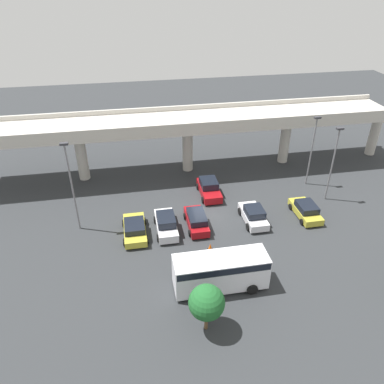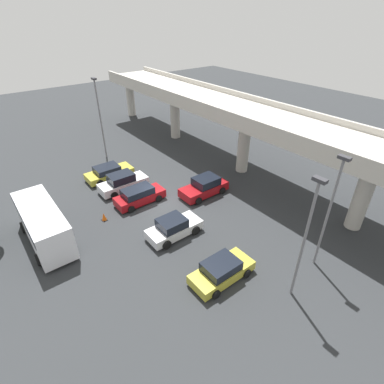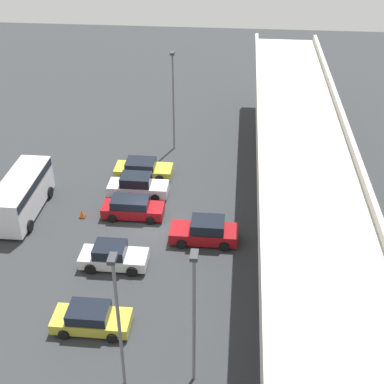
# 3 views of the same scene
# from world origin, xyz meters

# --- Properties ---
(ground_plane) EXTENTS (106.06, 106.06, 0.00)m
(ground_plane) POSITION_xyz_m (0.00, 0.00, 0.00)
(ground_plane) COLOR #2D3033
(highway_overpass) EXTENTS (50.72, 6.20, 7.15)m
(highway_overpass) POSITION_xyz_m (0.00, 10.49, 5.76)
(highway_overpass) COLOR #BCB7AD
(highway_overpass) RESTS_ON ground_plane
(parked_car_0) EXTENTS (2.25, 4.71, 1.41)m
(parked_car_0) POSITION_xyz_m (-7.11, -1.58, 0.68)
(parked_car_0) COLOR gold
(parked_car_0) RESTS_ON ground_plane
(parked_car_1) EXTENTS (2.06, 4.66, 1.73)m
(parked_car_1) POSITION_xyz_m (-4.17, -1.47, 0.80)
(parked_car_1) COLOR silver
(parked_car_1) RESTS_ON ground_plane
(parked_car_2) EXTENTS (2.00, 4.49, 1.53)m
(parked_car_2) POSITION_xyz_m (-1.21, -1.34, 0.74)
(parked_car_2) COLOR maroon
(parked_car_2) RESTS_ON ground_plane
(parked_car_3) EXTENTS (2.20, 4.65, 1.72)m
(parked_car_3) POSITION_xyz_m (1.26, 4.19, 0.79)
(parked_car_3) COLOR maroon
(parked_car_3) RESTS_ON ground_plane
(parked_car_4) EXTENTS (2.10, 4.34, 1.60)m
(parked_car_4) POSITION_xyz_m (4.44, -1.53, 0.74)
(parked_car_4) COLOR silver
(parked_car_4) RESTS_ON ground_plane
(parked_car_5) EXTENTS (2.12, 4.37, 1.45)m
(parked_car_5) POSITION_xyz_m (9.89, -1.58, 0.68)
(parked_car_5) COLOR gold
(parked_car_5) RESTS_ON ground_plane
(shuttle_bus) EXTENTS (7.22, 2.66, 2.89)m
(shuttle_bus) POSITION_xyz_m (-0.92, -9.42, 1.72)
(shuttle_bus) COLOR silver
(shuttle_bus) RESTS_ON ground_plane
(lamp_post_near_aisle) EXTENTS (0.70, 0.35, 8.17)m
(lamp_post_near_aisle) POSITION_xyz_m (13.43, 1.03, 4.77)
(lamp_post_near_aisle) COLOR slate
(lamp_post_near_aisle) RESTS_ON ground_plane
(lamp_post_mid_lot) EXTENTS (0.70, 0.35, 8.09)m
(lamp_post_mid_lot) POSITION_xyz_m (12.81, 4.47, 4.74)
(lamp_post_mid_lot) COLOR slate
(lamp_post_mid_lot) RESTS_ON ground_plane
(lamp_post_by_overpass) EXTENTS (0.70, 0.35, 8.91)m
(lamp_post_by_overpass) POSITION_xyz_m (-12.28, 0.39, 5.16)
(lamp_post_by_overpass) COLOR slate
(lamp_post_by_overpass) RESTS_ON ground_plane
(traffic_cone) EXTENTS (0.44, 0.44, 0.70)m
(traffic_cone) POSITION_xyz_m (-0.69, -5.00, 0.33)
(traffic_cone) COLOR black
(traffic_cone) RESTS_ON ground_plane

